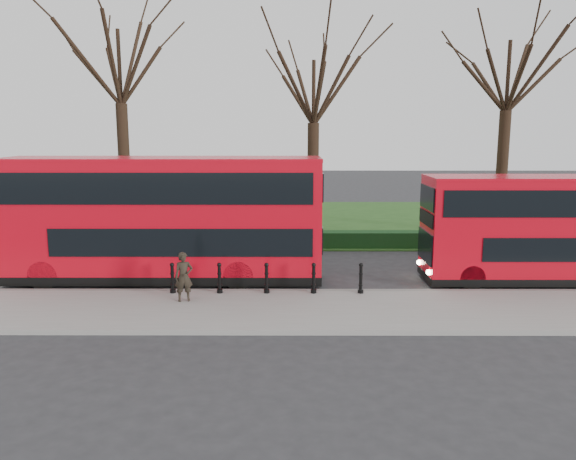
{
  "coord_description": "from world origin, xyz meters",
  "views": [
    {
      "loc": [
        0.77,
        -19.8,
        5.61
      ],
      "look_at": [
        0.7,
        0.5,
        2.0
      ],
      "focal_mm": 35.0,
      "sensor_mm": 36.0,
      "label": 1
    }
  ],
  "objects_px": {
    "bollard_row": "(267,279)",
    "bus_rear": "(561,230)",
    "bus_lead": "(164,220)",
    "pedestrian": "(184,277)"
  },
  "relations": [
    {
      "from": "bus_rear",
      "to": "pedestrian",
      "type": "bearing_deg",
      "value": -168.16
    },
    {
      "from": "bus_rear",
      "to": "pedestrian",
      "type": "relative_size",
      "value": 6.19
    },
    {
      "from": "bollard_row",
      "to": "bus_lead",
      "type": "height_order",
      "value": "bus_lead"
    },
    {
      "from": "bus_rear",
      "to": "pedestrian",
      "type": "distance_m",
      "value": 13.75
    },
    {
      "from": "bollard_row",
      "to": "bus_lead",
      "type": "xyz_separation_m",
      "value": [
        -3.89,
        2.07,
        1.69
      ]
    },
    {
      "from": "bollard_row",
      "to": "bus_rear",
      "type": "distance_m",
      "value": 11.03
    },
    {
      "from": "bus_lead",
      "to": "pedestrian",
      "type": "relative_size",
      "value": 7.22
    },
    {
      "from": "bollard_row",
      "to": "pedestrian",
      "type": "height_order",
      "value": "pedestrian"
    },
    {
      "from": "bus_lead",
      "to": "bollard_row",
      "type": "bearing_deg",
      "value": -28.0
    },
    {
      "from": "bus_lead",
      "to": "bus_rear",
      "type": "xyz_separation_m",
      "value": [
        14.67,
        -0.18,
        -0.34
      ]
    }
  ]
}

